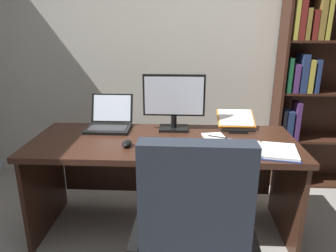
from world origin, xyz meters
TOP-DOWN VIEW (x-y plane):
  - wall_back at (0.00, 1.89)m, footprint 4.65×0.12m
  - desk at (-0.17, 0.91)m, footprint 1.86×0.73m
  - bookshelf at (1.20, 1.68)m, footprint 0.98×0.28m
  - monitor at (-0.11, 1.07)m, footprint 0.47×0.16m
  - laptop at (-0.61, 1.08)m, footprint 0.33×0.33m
  - keyboard at (-0.11, 0.70)m, footprint 0.42×0.15m
  - computer_mouse at (-0.41, 0.70)m, footprint 0.06×0.10m
  - reading_stand_with_book at (0.38, 1.13)m, footprint 0.28×0.27m
  - open_binder at (0.47, 0.65)m, footprint 0.49×0.36m
  - notepad at (0.19, 0.88)m, footprint 0.19×0.23m
  - pen at (0.21, 0.88)m, footprint 0.13×0.06m

SIDE VIEW (x-z plane):
  - desk at x=-0.17m, z-range 0.17..0.91m
  - notepad at x=0.19m, z-range 0.74..0.75m
  - open_binder at x=0.47m, z-range 0.73..0.76m
  - keyboard at x=-0.11m, z-range 0.74..0.76m
  - pen at x=0.21m, z-range 0.75..0.75m
  - computer_mouse at x=-0.41m, z-range 0.74..0.78m
  - laptop at x=-0.61m, z-range 0.67..0.91m
  - reading_stand_with_book at x=0.38m, z-range 0.74..0.86m
  - monitor at x=-0.11m, z-range 0.74..1.16m
  - bookshelf at x=1.20m, z-range -0.02..2.27m
  - wall_back at x=0.00m, z-range 0.00..2.51m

